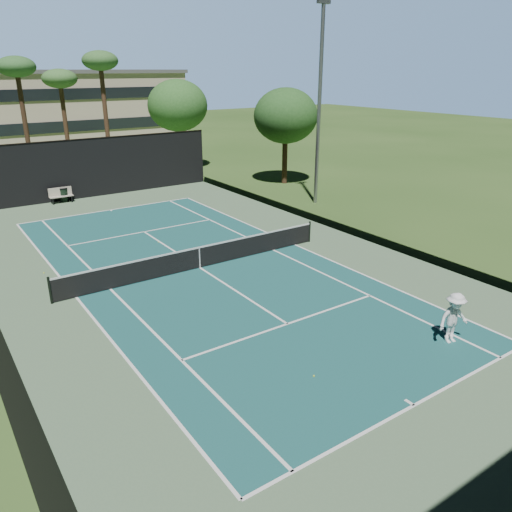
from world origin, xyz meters
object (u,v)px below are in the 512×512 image
(tennis_net, at_px, (200,257))
(tennis_ball_b, at_px, (158,242))
(tennis_ball_a, at_px, (314,376))
(park_bench, at_px, (61,195))
(tennis_ball_d, at_px, (44,273))
(tennis_ball_c, at_px, (157,260))
(trash_bin, at_px, (64,195))
(player, at_px, (454,318))

(tennis_net, xyz_separation_m, tennis_ball_b, (-0.08, 4.32, -0.53))
(tennis_ball_a, bearing_deg, park_bench, 91.61)
(tennis_ball_d, bearing_deg, tennis_ball_c, -16.01)
(tennis_ball_c, distance_m, trash_bin, 13.81)
(park_bench, relative_size, trash_bin, 1.59)
(player, distance_m, trash_bin, 26.69)
(player, xyz_separation_m, tennis_ball_a, (-5.02, 1.01, -0.84))
(tennis_ball_a, height_order, tennis_ball_c, tennis_ball_a)
(player, relative_size, tennis_ball_c, 29.51)
(player, height_order, trash_bin, player)
(tennis_ball_a, height_order, tennis_ball_d, same)
(tennis_ball_c, relative_size, park_bench, 0.04)
(tennis_ball_b, height_order, tennis_ball_d, tennis_ball_d)
(player, bearing_deg, tennis_net, 120.45)
(tennis_net, height_order, park_bench, tennis_net)
(tennis_ball_c, relative_size, tennis_ball_d, 0.94)
(park_bench, bearing_deg, trash_bin, 39.35)
(tennis_ball_b, relative_size, tennis_ball_c, 1.04)
(tennis_ball_b, relative_size, tennis_ball_d, 0.97)
(tennis_ball_a, xyz_separation_m, tennis_ball_d, (-4.62, 12.67, -0.00))
(tennis_ball_a, relative_size, trash_bin, 0.07)
(tennis_ball_a, distance_m, trash_bin, 25.11)
(player, height_order, tennis_ball_c, player)
(tennis_net, xyz_separation_m, player, (3.69, -10.37, 0.31))
(player, xyz_separation_m, park_bench, (-5.72, 25.92, -0.32))
(park_bench, distance_m, trash_bin, 0.31)
(tennis_net, relative_size, tennis_ball_a, 204.09)
(tennis_ball_a, distance_m, tennis_ball_d, 13.49)
(player, bearing_deg, tennis_ball_b, 115.27)
(tennis_ball_c, bearing_deg, tennis_ball_b, 64.28)
(park_bench, height_order, trash_bin, park_bench)
(player, relative_size, tennis_ball_a, 27.52)
(tennis_ball_a, bearing_deg, tennis_ball_d, 110.04)
(player, height_order, park_bench, player)
(tennis_ball_c, bearing_deg, park_bench, 93.38)
(tennis_net, height_order, tennis_ball_d, tennis_net)
(tennis_ball_d, bearing_deg, tennis_net, -29.14)
(tennis_ball_a, relative_size, tennis_ball_d, 1.00)
(trash_bin, bearing_deg, player, -78.14)
(tennis_net, relative_size, park_bench, 8.60)
(park_bench, bearing_deg, player, -77.57)
(player, height_order, tennis_ball_d, player)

